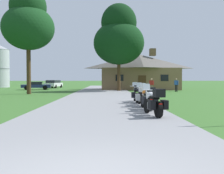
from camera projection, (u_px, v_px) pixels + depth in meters
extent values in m
plane|color=#386628|center=(102.00, 96.00, 23.77)|extent=(500.00, 500.00, 0.00)
cube|color=gray|center=(102.00, 97.00, 21.77)|extent=(6.40, 80.00, 0.06)
cylinder|color=black|center=(147.00, 106.00, 11.44)|extent=(0.21, 0.65, 0.64)
cylinder|color=black|center=(158.00, 109.00, 10.02)|extent=(0.25, 0.66, 0.64)
cube|color=silver|center=(152.00, 106.00, 10.71)|extent=(0.34, 0.59, 0.30)
ellipsoid|color=silver|center=(150.00, 95.00, 10.95)|extent=(0.38, 0.56, 0.26)
cube|color=black|center=(154.00, 98.00, 10.50)|extent=(0.36, 0.56, 0.10)
cylinder|color=silver|center=(147.00, 90.00, 11.38)|extent=(0.66, 0.13, 0.03)
cylinder|color=silver|center=(147.00, 98.00, 11.43)|extent=(0.10, 0.24, 0.73)
cube|color=#B2BCC6|center=(146.00, 87.00, 11.47)|extent=(0.33, 0.16, 0.27)
sphere|color=silver|center=(147.00, 93.00, 11.38)|extent=(0.11, 0.11, 0.11)
cube|color=black|center=(159.00, 93.00, 9.95)|extent=(0.45, 0.42, 0.32)
cube|color=red|center=(161.00, 104.00, 9.80)|extent=(0.14, 0.05, 0.06)
cylinder|color=silver|center=(159.00, 111.00, 10.37)|extent=(0.16, 0.55, 0.07)
cube|color=black|center=(152.00, 105.00, 10.02)|extent=(0.26, 0.43, 0.36)
cube|color=black|center=(164.00, 105.00, 10.11)|extent=(0.26, 0.43, 0.36)
cylinder|color=black|center=(143.00, 101.00, 13.65)|extent=(0.17, 0.65, 0.64)
cylinder|color=black|center=(150.00, 104.00, 12.22)|extent=(0.21, 0.65, 0.64)
cube|color=silver|center=(146.00, 102.00, 12.91)|extent=(0.31, 0.58, 0.30)
ellipsoid|color=orange|center=(145.00, 92.00, 13.15)|extent=(0.34, 0.54, 0.26)
cube|color=black|center=(147.00, 95.00, 12.70)|extent=(0.33, 0.54, 0.10)
cylinder|color=silver|center=(143.00, 88.00, 13.58)|extent=(0.66, 0.09, 0.03)
cylinder|color=silver|center=(143.00, 95.00, 13.63)|extent=(0.08, 0.24, 0.73)
cube|color=#B2BCC6|center=(143.00, 86.00, 13.68)|extent=(0.33, 0.14, 0.27)
sphere|color=silver|center=(143.00, 91.00, 13.59)|extent=(0.11, 0.11, 0.11)
cube|color=black|center=(150.00, 91.00, 12.15)|extent=(0.43, 0.39, 0.32)
cube|color=red|center=(151.00, 100.00, 11.99)|extent=(0.14, 0.04, 0.06)
cylinder|color=silver|center=(151.00, 105.00, 12.55)|extent=(0.12, 0.55, 0.07)
cube|color=black|center=(144.00, 100.00, 12.23)|extent=(0.23, 0.42, 0.36)
cube|color=black|center=(155.00, 100.00, 12.29)|extent=(0.23, 0.42, 0.36)
cylinder|color=black|center=(139.00, 99.00, 15.68)|extent=(0.11, 0.64, 0.64)
cylinder|color=black|center=(143.00, 101.00, 14.24)|extent=(0.16, 0.64, 0.64)
cube|color=silver|center=(141.00, 99.00, 14.94)|extent=(0.26, 0.56, 0.30)
ellipsoid|color=black|center=(140.00, 91.00, 15.19)|extent=(0.30, 0.52, 0.26)
cube|color=black|center=(141.00, 92.00, 14.73)|extent=(0.28, 0.52, 0.10)
cylinder|color=silver|center=(139.00, 87.00, 15.62)|extent=(0.66, 0.04, 0.03)
cylinder|color=silver|center=(139.00, 93.00, 15.67)|extent=(0.06, 0.24, 0.73)
cube|color=#B2BCC6|center=(139.00, 85.00, 15.72)|extent=(0.32, 0.11, 0.27)
sphere|color=silver|center=(139.00, 89.00, 15.63)|extent=(0.11, 0.11, 0.11)
cube|color=silver|center=(143.00, 89.00, 14.17)|extent=(0.40, 0.36, 0.32)
cube|color=red|center=(143.00, 97.00, 14.02)|extent=(0.14, 0.03, 0.06)
cylinder|color=silver|center=(144.00, 102.00, 14.57)|extent=(0.07, 0.55, 0.07)
cube|color=silver|center=(138.00, 97.00, 14.28)|extent=(0.20, 0.40, 0.36)
cube|color=silver|center=(147.00, 97.00, 14.29)|extent=(0.20, 0.40, 0.36)
cylinder|color=black|center=(135.00, 96.00, 17.78)|extent=(0.11, 0.64, 0.64)
cylinder|color=black|center=(137.00, 98.00, 16.34)|extent=(0.16, 0.64, 0.64)
cube|color=silver|center=(136.00, 96.00, 17.04)|extent=(0.26, 0.56, 0.30)
ellipsoid|color=black|center=(136.00, 89.00, 17.29)|extent=(0.30, 0.52, 0.26)
cube|color=black|center=(136.00, 91.00, 16.83)|extent=(0.28, 0.52, 0.10)
cylinder|color=silver|center=(135.00, 86.00, 17.72)|extent=(0.66, 0.03, 0.03)
cylinder|color=silver|center=(135.00, 91.00, 17.77)|extent=(0.06, 0.24, 0.73)
cube|color=#B2BCC6|center=(135.00, 84.00, 17.82)|extent=(0.32, 0.11, 0.27)
sphere|color=silver|center=(135.00, 88.00, 17.72)|extent=(0.11, 0.11, 0.11)
cube|color=black|center=(137.00, 88.00, 16.27)|extent=(0.40, 0.36, 0.32)
cube|color=red|center=(138.00, 94.00, 16.11)|extent=(0.14, 0.03, 0.06)
cylinder|color=silver|center=(139.00, 99.00, 16.67)|extent=(0.07, 0.55, 0.07)
cube|color=black|center=(133.00, 95.00, 16.38)|extent=(0.20, 0.40, 0.36)
cube|color=black|center=(141.00, 95.00, 16.39)|extent=(0.20, 0.40, 0.36)
cube|color=brown|center=(139.00, 79.00, 39.48)|extent=(11.35, 6.25, 3.20)
pyramid|color=#5B5651|center=(139.00, 61.00, 39.40)|extent=(12.04, 6.62, 2.14)
cube|color=brown|center=(153.00, 52.00, 39.41)|extent=(0.90, 0.90, 1.10)
cube|color=#472D19|center=(142.00, 83.00, 36.34)|extent=(1.10, 0.08, 2.10)
cube|color=black|center=(120.00, 78.00, 36.24)|extent=(1.10, 0.06, 0.90)
cube|color=black|center=(165.00, 78.00, 36.41)|extent=(1.10, 0.06, 0.90)
cylinder|color=black|center=(177.00, 88.00, 32.38)|extent=(0.14, 0.14, 0.86)
cylinder|color=black|center=(176.00, 88.00, 32.48)|extent=(0.14, 0.14, 0.86)
cube|color=#2D56AD|center=(176.00, 83.00, 32.41)|extent=(0.42, 0.39, 0.56)
cylinder|color=#2D56AD|center=(178.00, 83.00, 32.28)|extent=(0.09, 0.09, 0.58)
cylinder|color=#2D56AD|center=(175.00, 83.00, 32.54)|extent=(0.09, 0.09, 0.58)
sphere|color=tan|center=(176.00, 79.00, 32.39)|extent=(0.21, 0.21, 0.21)
cylinder|color=#75664C|center=(152.00, 88.00, 31.76)|extent=(0.14, 0.14, 0.86)
cylinder|color=#75664C|center=(151.00, 88.00, 31.81)|extent=(0.14, 0.14, 0.86)
cube|color=#A8231E|center=(152.00, 83.00, 31.76)|extent=(0.41, 0.31, 0.56)
cylinder|color=#A8231E|center=(153.00, 83.00, 31.70)|extent=(0.09, 0.09, 0.58)
cylinder|color=#A8231E|center=(150.00, 83.00, 31.82)|extent=(0.09, 0.09, 0.58)
sphere|color=tan|center=(152.00, 79.00, 31.75)|extent=(0.21, 0.21, 0.21)
cylinder|color=#422D19|center=(29.00, 68.00, 27.15)|extent=(0.44, 0.44, 5.44)
ellipsoid|color=#143D19|center=(28.00, 28.00, 27.02)|extent=(5.43, 5.43, 4.62)
ellipsoid|color=#123716|center=(28.00, 7.00, 26.96)|extent=(3.80, 3.80, 4.07)
cylinder|color=#422D19|center=(119.00, 74.00, 33.82)|extent=(0.44, 0.44, 4.46)
ellipsoid|color=#0F3314|center=(119.00, 43.00, 33.70)|extent=(6.59, 6.59, 5.61)
ellipsoid|color=black|center=(119.00, 23.00, 33.62)|extent=(4.62, 4.62, 4.95)
cube|color=silver|center=(54.00, 85.00, 46.55)|extent=(2.56, 4.84, 0.60)
cube|color=black|center=(53.00, 82.00, 46.33)|extent=(2.12, 3.44, 0.48)
cylinder|color=black|center=(52.00, 86.00, 48.08)|extent=(0.32, 0.67, 0.64)
cylinder|color=black|center=(61.00, 86.00, 47.85)|extent=(0.32, 0.67, 0.64)
cylinder|color=black|center=(46.00, 86.00, 45.26)|extent=(0.32, 0.67, 0.64)
cylinder|color=black|center=(56.00, 86.00, 45.03)|extent=(0.32, 0.67, 0.64)
cube|color=navy|center=(36.00, 86.00, 38.46)|extent=(4.45, 2.53, 0.46)
cube|color=black|center=(36.00, 83.00, 38.43)|extent=(2.14, 1.92, 0.42)
cylinder|color=black|center=(26.00, 88.00, 37.38)|extent=(0.67, 0.33, 0.64)
cylinder|color=black|center=(28.00, 87.00, 39.04)|extent=(0.67, 0.33, 0.64)
cylinder|color=black|center=(45.00, 88.00, 37.90)|extent=(0.67, 0.33, 0.64)
cylinder|color=black|center=(46.00, 87.00, 39.56)|extent=(0.67, 0.33, 0.64)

